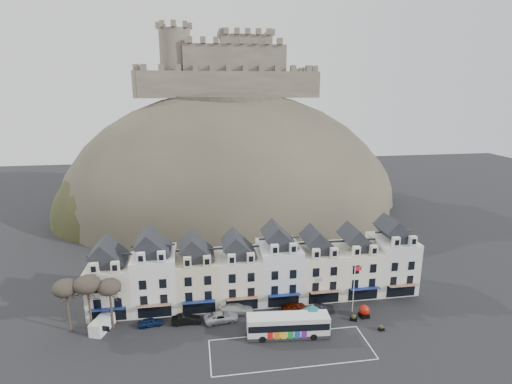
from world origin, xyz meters
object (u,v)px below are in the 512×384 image
car_black (186,319)px  car_navy (150,322)px  white_van (102,324)px  bus_shelter (312,310)px  bus (288,325)px  car_white (236,309)px  car_maroon (294,307)px  car_silver (221,317)px  flagpole (354,285)px  red_buoy (364,311)px  car_charcoal (322,309)px

car_black → car_navy: bearing=88.1°
white_van → car_black: white_van is taller
bus_shelter → white_van: bearing=178.6°
bus → car_black: (-14.51, 5.46, -1.12)m
car_white → car_maroon: size_ratio=1.36×
car_silver → car_white: size_ratio=0.94×
white_van → car_silver: size_ratio=0.89×
bus_shelter → flagpole: size_ratio=0.79×
flagpole → car_silver: flagpole is taller
flagpole → car_black: (-26.31, 0.76, -3.88)m
car_white → car_maroon: 9.22m
bus → car_white: bearing=137.9°
bus_shelter → car_black: (-18.40, 4.44, -2.43)m
car_navy → car_black: 5.30m
flagpole → car_navy: size_ratio=2.23×
red_buoy → car_silver: bearing=174.1°
car_charcoal → red_buoy: bearing=-109.4°
car_white → car_maroon: car_white is taller
white_van → car_maroon: white_van is taller
white_van → car_charcoal: (33.57, -0.49, -0.32)m
flagpole → white_van: 38.67m
car_silver → bus: bearing=-127.4°
bus_shelter → red_buoy: bus_shelter is taller
flagpole → car_silver: 21.39m
red_buoy → car_maroon: size_ratio=0.50×
car_white → bus_shelter: bearing=-109.6°
white_van → car_maroon: 29.21m
white_van → car_charcoal: white_van is taller
car_black → car_maroon: bearing=-86.2°
red_buoy → car_charcoal: red_buoy is taller
car_white → car_charcoal: car_white is taller
car_black → car_silver: 5.29m
car_silver → car_black: bearing=80.4°
car_silver → car_maroon: 11.80m
car_navy → car_maroon: 22.32m
red_buoy → car_charcoal: bearing=160.1°
flagpole → car_black: size_ratio=1.86×
car_black → car_charcoal: bearing=-90.4°
red_buoy → flagpole: 4.12m
bus → bus_shelter: 4.23m
car_black → car_white: 8.00m
car_silver → car_charcoal: car_silver is taller
bus → car_silver: bearing=155.1°
bus → flagpole: (11.80, 4.70, 2.76)m
bus → flagpole: flagpole is taller
bus → red_buoy: (12.91, 2.98, -0.81)m
bus_shelter → flagpole: (7.91, 3.69, 1.45)m
car_black → car_silver: (5.28, -0.18, 0.01)m
car_silver → car_maroon: bearing=-91.7°
car_navy → car_charcoal: size_ratio=0.92×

